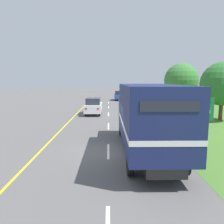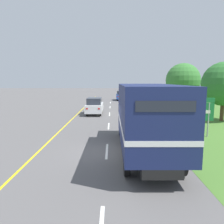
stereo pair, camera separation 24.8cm
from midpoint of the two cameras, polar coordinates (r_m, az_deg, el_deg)
The scene contains 14 objects.
ground_plane at distance 11.92m, azimuth -0.83°, elevation -10.42°, with size 200.00×200.00×0.00m, color #5B5959.
edge_line_yellow at distance 24.42m, azimuth -9.15°, elevation -0.85°, with size 0.12×57.63×0.01m, color yellow.
centre_dash_near at distance 12.10m, azimuth -0.81°, elevation -10.11°, with size 0.12×2.60×0.01m, color white.
centre_dash_mid_a at distance 18.49m, azimuth -0.55°, elevation -3.66°, with size 0.12×2.60×0.01m, color white.
centre_dash_mid_b at distance 24.98m, azimuth -0.42°, elevation -0.54°, with size 0.12×2.60×0.01m, color white.
centre_dash_far at distance 31.52m, azimuth -0.34°, elevation 1.28°, with size 0.12×2.60×0.01m, color white.
centre_dash_farthest at distance 38.08m, azimuth -0.29°, elevation 2.48°, with size 0.12×2.60×0.01m, color white.
horse_trailer_truck at distance 11.29m, azimuth 9.27°, elevation -1.01°, with size 2.60×8.86×3.62m.
lead_car_white at distance 25.02m, azimuth -4.35°, elevation 1.64°, with size 1.80×4.59×1.88m.
lead_car_blue_ahead at distance 42.72m, azimuth 2.44°, elevation 4.36°, with size 1.80×4.36×1.85m.
highway_sign at distance 15.83m, azimuth 21.78°, elevation -0.10°, with size 2.32×0.09×2.67m.
roadside_tree_near at distance 23.06m, azimuth 27.43°, elevation 6.52°, with size 4.11×4.11×5.56m.
roadside_tree_mid at distance 30.05m, azimuth 18.21°, elevation 7.86°, with size 4.39×4.39×6.04m.
delineator_post at distance 15.97m, azimuth 14.34°, elevation -3.98°, with size 0.08×0.08×0.95m.
Camera 2 is at (0.28, -11.30, 3.81)m, focal length 35.00 mm.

